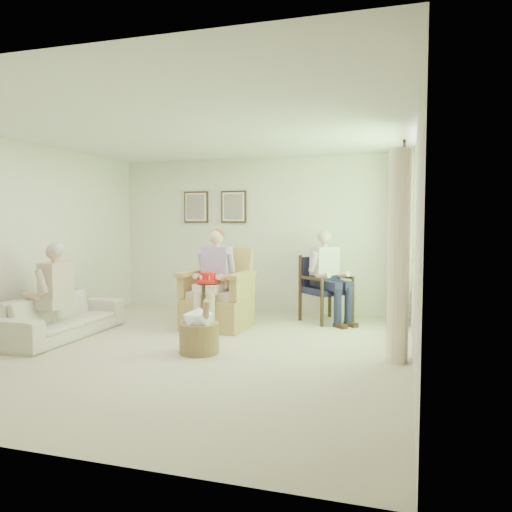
{
  "coord_description": "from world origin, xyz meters",
  "views": [
    {
      "loc": [
        2.42,
        -5.39,
        1.53
      ],
      "look_at": [
        0.41,
        1.22,
        1.05
      ],
      "focal_mm": 35.0,
      "sensor_mm": 36.0,
      "label": 1
    }
  ],
  "objects_px": {
    "wood_armchair": "(327,286)",
    "person_sofa": "(51,287)",
    "wicker_armchair": "(218,303)",
    "red_hat": "(208,279)",
    "person_dark": "(326,269)",
    "person_wicker": "(214,271)",
    "hatbox": "(199,331)",
    "sofa": "(61,316)"
  },
  "relations": [
    {
      "from": "sofa",
      "to": "hatbox",
      "type": "relative_size",
      "value": 2.81
    },
    {
      "from": "person_dark",
      "to": "hatbox",
      "type": "distance_m",
      "value": 2.52
    },
    {
      "from": "wicker_armchair",
      "to": "sofa",
      "type": "relative_size",
      "value": 0.6
    },
    {
      "from": "person_wicker",
      "to": "hatbox",
      "type": "xyz_separation_m",
      "value": [
        0.3,
        -1.24,
        -0.57
      ]
    },
    {
      "from": "person_dark",
      "to": "red_hat",
      "type": "height_order",
      "value": "person_dark"
    },
    {
      "from": "wood_armchair",
      "to": "person_dark",
      "type": "relative_size",
      "value": 0.72
    },
    {
      "from": "wood_armchair",
      "to": "red_hat",
      "type": "xyz_separation_m",
      "value": [
        -1.43,
        -1.31,
        0.21
      ]
    },
    {
      "from": "person_wicker",
      "to": "sofa",
      "type": "bearing_deg",
      "value": -148.05
    },
    {
      "from": "red_hat",
      "to": "hatbox",
      "type": "height_order",
      "value": "red_hat"
    },
    {
      "from": "wicker_armchair",
      "to": "person_wicker",
      "type": "relative_size",
      "value": 0.81
    },
    {
      "from": "hatbox",
      "to": "person_dark",
      "type": "bearing_deg",
      "value": 62.91
    },
    {
      "from": "wood_armchair",
      "to": "person_dark",
      "type": "height_order",
      "value": "person_dark"
    },
    {
      "from": "person_sofa",
      "to": "red_hat",
      "type": "xyz_separation_m",
      "value": [
        1.77,
        0.99,
        0.05
      ]
    },
    {
      "from": "person_sofa",
      "to": "hatbox",
      "type": "relative_size",
      "value": 1.82
    },
    {
      "from": "wood_armchair",
      "to": "person_wicker",
      "type": "distance_m",
      "value": 1.83
    },
    {
      "from": "wicker_armchair",
      "to": "sofa",
      "type": "bearing_deg",
      "value": -144.54
    },
    {
      "from": "wicker_armchair",
      "to": "person_sofa",
      "type": "relative_size",
      "value": 0.93
    },
    {
      "from": "wicker_armchair",
      "to": "person_sofa",
      "type": "height_order",
      "value": "person_sofa"
    },
    {
      "from": "sofa",
      "to": "wicker_armchair",
      "type": "bearing_deg",
      "value": -56.64
    },
    {
      "from": "wood_armchair",
      "to": "hatbox",
      "type": "distance_m",
      "value": 2.62
    },
    {
      "from": "person_sofa",
      "to": "wood_armchair",
      "type": "bearing_deg",
      "value": 125.8
    },
    {
      "from": "wicker_armchair",
      "to": "sofa",
      "type": "distance_m",
      "value": 2.13
    },
    {
      "from": "person_wicker",
      "to": "person_sofa",
      "type": "relative_size",
      "value": 1.14
    },
    {
      "from": "wood_armchair",
      "to": "person_dark",
      "type": "distance_m",
      "value": 0.31
    },
    {
      "from": "wood_armchair",
      "to": "person_wicker",
      "type": "height_order",
      "value": "person_wicker"
    },
    {
      "from": "red_hat",
      "to": "hatbox",
      "type": "xyz_separation_m",
      "value": [
        0.31,
        -1.04,
        -0.48
      ]
    },
    {
      "from": "red_hat",
      "to": "sofa",
      "type": "bearing_deg",
      "value": -155.15
    },
    {
      "from": "person_dark",
      "to": "hatbox",
      "type": "relative_size",
      "value": 2.03
    },
    {
      "from": "wicker_armchair",
      "to": "wood_armchair",
      "type": "xyz_separation_m",
      "value": [
        1.42,
        0.96,
        0.18
      ]
    },
    {
      "from": "person_dark",
      "to": "red_hat",
      "type": "distance_m",
      "value": 1.84
    },
    {
      "from": "wicker_armchair",
      "to": "person_sofa",
      "type": "distance_m",
      "value": 2.25
    },
    {
      "from": "wood_armchair",
      "to": "hatbox",
      "type": "xyz_separation_m",
      "value": [
        -1.12,
        -2.35,
        -0.27
      ]
    },
    {
      "from": "person_dark",
      "to": "red_hat",
      "type": "bearing_deg",
      "value": 171.4
    },
    {
      "from": "person_dark",
      "to": "red_hat",
      "type": "xyz_separation_m",
      "value": [
        -1.43,
        -1.15,
        -0.06
      ]
    },
    {
      "from": "wood_armchair",
      "to": "sofa",
      "type": "distance_m",
      "value": 3.85
    },
    {
      "from": "person_dark",
      "to": "sofa",
      "type": "bearing_deg",
      "value": 164.24
    },
    {
      "from": "wood_armchair",
      "to": "person_dark",
      "type": "xyz_separation_m",
      "value": [
        0.0,
        -0.16,
        0.27
      ]
    },
    {
      "from": "wicker_armchair",
      "to": "person_wicker",
      "type": "xyz_separation_m",
      "value": [
        -0.0,
        -0.15,
        0.47
      ]
    },
    {
      "from": "wood_armchair",
      "to": "person_sofa",
      "type": "distance_m",
      "value": 3.94
    },
    {
      "from": "wood_armchair",
      "to": "person_sofa",
      "type": "bearing_deg",
      "value": 168.38
    },
    {
      "from": "wicker_armchair",
      "to": "red_hat",
      "type": "xyz_separation_m",
      "value": [
        -0.01,
        -0.35,
        0.38
      ]
    },
    {
      "from": "wicker_armchair",
      "to": "person_dark",
      "type": "bearing_deg",
      "value": 31.41
    }
  ]
}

